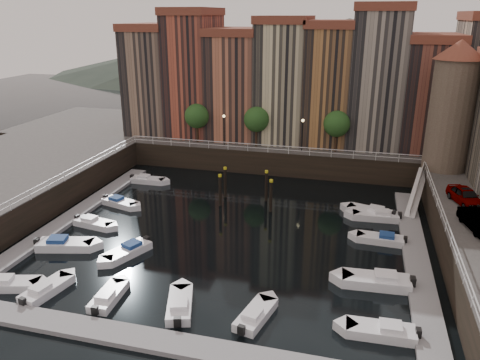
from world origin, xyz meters
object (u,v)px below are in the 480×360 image
(gangway, at_px, (417,190))
(boat_left_0, at_px, (10,284))
(boat_left_1, at_px, (64,244))
(car_a, at_px, (465,197))
(car_b, at_px, (478,222))
(boat_left_2, at_px, (94,223))
(corner_tower, at_px, (452,104))
(mooring_pilings, at_px, (245,189))

(gangway, relative_size, boat_left_0, 1.86)
(boat_left_1, height_order, car_a, car_a)
(gangway, distance_m, car_a, 7.08)
(car_b, bearing_deg, gangway, 92.39)
(boat_left_2, relative_size, car_a, 0.97)
(gangway, bearing_deg, car_b, -73.91)
(boat_left_2, relative_size, car_b, 0.96)
(corner_tower, bearing_deg, car_a, -87.65)
(boat_left_1, distance_m, car_b, 34.20)
(corner_tower, bearing_deg, mooring_pilings, -158.18)
(boat_left_0, xyz_separation_m, car_a, (33.68, 18.06, 3.42))
(mooring_pilings, bearing_deg, car_b, -20.60)
(gangway, height_order, boat_left_1, gangway)
(boat_left_1, bearing_deg, mooring_pilings, 33.58)
(boat_left_1, bearing_deg, corner_tower, 19.57)
(boat_left_2, xyz_separation_m, car_a, (33.52, 6.91, 3.43))
(mooring_pilings, height_order, boat_left_2, mooring_pilings)
(mooring_pilings, height_order, boat_left_1, mooring_pilings)
(car_a, bearing_deg, gangway, 101.35)
(corner_tower, relative_size, gangway, 1.66)
(corner_tower, height_order, boat_left_0, corner_tower)
(gangway, distance_m, car_b, 12.13)
(corner_tower, height_order, mooring_pilings, corner_tower)
(gangway, xyz_separation_m, car_a, (3.33, -5.97, 1.84))
(boat_left_2, xyz_separation_m, car_b, (33.51, 1.36, 3.41))
(mooring_pilings, relative_size, car_b, 1.34)
(gangway, distance_m, boat_left_0, 38.75)
(gangway, xyz_separation_m, boat_left_0, (-30.35, -24.03, -1.58))
(boat_left_0, distance_m, boat_left_2, 11.15)
(boat_left_2, bearing_deg, car_a, 20.58)
(corner_tower, xyz_separation_m, gangway, (-2.90, -4.50, -8.28))
(corner_tower, distance_m, boat_left_0, 44.91)
(boat_left_0, height_order, car_a, car_a)
(car_b, bearing_deg, boat_left_0, -173.32)
(boat_left_2, height_order, car_b, car_b)
(car_b, bearing_deg, mooring_pilings, 145.70)
(corner_tower, xyz_separation_m, car_b, (0.42, -16.02, -6.45))
(boat_left_1, relative_size, car_b, 1.15)
(gangway, bearing_deg, boat_left_2, -156.89)
(gangway, xyz_separation_m, boat_left_2, (-30.19, -12.88, -1.59))
(gangway, bearing_deg, corner_tower, 57.20)
(boat_left_1, bearing_deg, car_b, -3.91)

